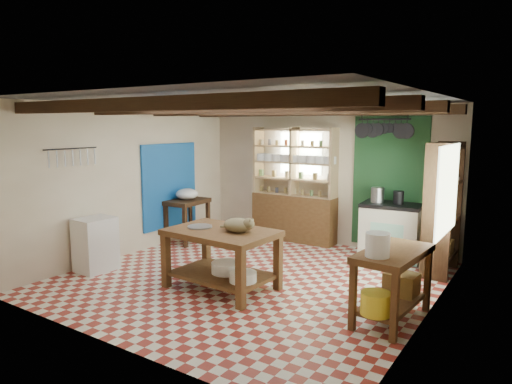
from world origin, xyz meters
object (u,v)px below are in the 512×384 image
Objects in this scene: work_table at (222,259)px; cat at (238,225)px; right_counter at (392,285)px; stove at (391,231)px; white_cabinet at (96,244)px; prep_table at (188,221)px.

work_table is 3.52× the size of cat.
right_counter is at bearing 9.31° from work_table.
right_counter is at bearing -76.97° from stove.
cat is at bearing 14.56° from white_cabinet.
work_table is 1.76× the size of prep_table.
stove is 4.82m from white_cabinet.
work_table is 1.25× the size of right_counter.
stove is 2.56m from right_counter.
right_counter is (4.38, -1.37, 0.00)m from prep_table.
prep_table is 1.99× the size of cat.
prep_table is at bearing 144.53° from work_table.
prep_table is at bearing -167.80° from stove.
work_table is at bearing -123.60° from stove.
white_cabinet is 0.71× the size of right_counter.
prep_table is 4.59m from right_counter.
stove reaches higher than work_table.
stove is at bearing 13.69° from prep_table.
right_counter is (2.29, 0.27, 0.00)m from work_table.
prep_table is (-2.09, 1.64, 0.00)m from work_table.
white_cabinet is at bearing -165.87° from right_counter.
stove is 0.83× the size of right_counter.
stove is at bearing 43.85° from white_cabinet.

